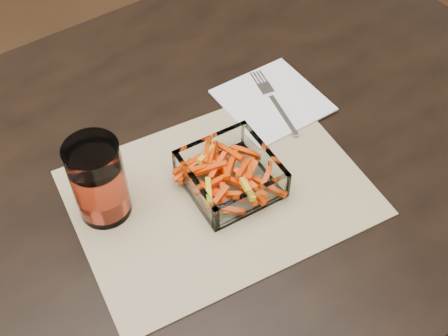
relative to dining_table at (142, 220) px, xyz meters
The scene contains 6 objects.
dining_table is the anchor object (origin of this frame).
placemat 0.16m from the dining_table, 38.88° to the right, with size 0.45×0.33×0.00m, color tan.
glass_bowl 0.19m from the dining_table, 32.69° to the right, with size 0.15×0.15×0.05m.
tumbler 0.17m from the dining_table, behind, with size 0.08×0.08×0.14m.
napkin 0.32m from the dining_table, ahead, with size 0.17×0.17×0.00m, color white.
fork 0.32m from the dining_table, ahead, with size 0.06×0.18×0.00m.
Camera 1 is at (-0.20, -0.53, 1.46)m, focal length 45.00 mm.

